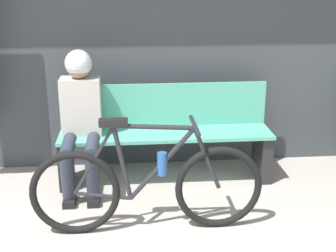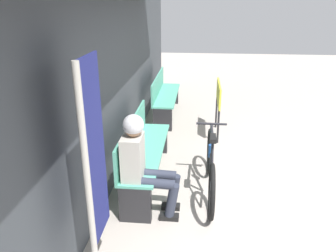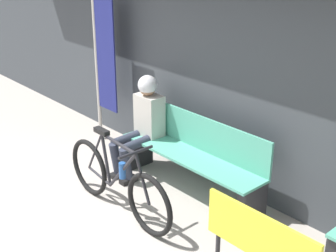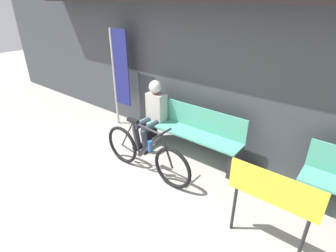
{
  "view_description": "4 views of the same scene",
  "coord_description": "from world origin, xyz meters",
  "views": [
    {
      "loc": [
        0.26,
        -1.64,
        1.86
      ],
      "look_at": [
        0.56,
        1.72,
        0.72
      ],
      "focal_mm": 50.0,
      "sensor_mm": 36.0,
      "label": 1
    },
    {
      "loc": [
        -3.33,
        1.63,
        2.36
      ],
      "look_at": [
        0.55,
        2.0,
        0.83
      ],
      "focal_mm": 35.0,
      "sensor_mm": 36.0,
      "label": 2
    },
    {
      "loc": [
        3.91,
        -1.0,
        2.72
      ],
      "look_at": [
        0.55,
        2.01,
        0.87
      ],
      "focal_mm": 50.0,
      "sensor_mm": 36.0,
      "label": 3
    },
    {
      "loc": [
        2.79,
        -1.0,
        2.52
      ],
      "look_at": [
        0.51,
        1.84,
        0.72
      ],
      "focal_mm": 28.0,
      "sensor_mm": 36.0,
      "label": 4
    }
  ],
  "objects": [
    {
      "name": "banner_pole",
      "position": [
        -1.18,
        2.4,
        1.18
      ],
      "size": [
        0.45,
        0.05,
        1.99
      ],
      "color": "#B7B2A8",
      "rests_on": "ground_plane"
    },
    {
      "name": "signboard",
      "position": [
        2.32,
        1.27,
        0.73
      ],
      "size": [
        0.93,
        0.04,
        0.97
      ],
      "color": "#232326",
      "rests_on": "ground_plane"
    },
    {
      "name": "person_seated",
      "position": [
        -0.14,
        2.22,
        0.7
      ],
      "size": [
        0.34,
        0.64,
        1.22
      ],
      "color": "#2D3342",
      "rests_on": "ground_plane"
    },
    {
      "name": "park_bench_near",
      "position": [
        0.59,
        2.34,
        0.42
      ],
      "size": [
        1.89,
        0.42,
        0.87
      ],
      "color": "#51A88E",
      "rests_on": "ground_plane"
    },
    {
      "name": "storefront_wall",
      "position": [
        0.0,
        2.76,
        1.66
      ],
      "size": [
        12.0,
        0.56,
        3.2
      ],
      "color": "#3D4247",
      "rests_on": "ground_plane"
    },
    {
      "name": "ground_plane",
      "position": [
        0.0,
        0.0,
        0.0
      ],
      "size": [
        24.0,
        24.0,
        0.0
      ],
      "primitive_type": "plane",
      "color": "#ADA399"
    },
    {
      "name": "park_bench_far",
      "position": [
        3.32,
        2.34,
        0.42
      ],
      "size": [
        1.85,
        0.42,
        0.87
      ],
      "color": "#51A88E",
      "rests_on": "ground_plane"
    },
    {
      "name": "bicycle",
      "position": [
        0.39,
        1.44,
        0.36
      ],
      "size": [
        1.7,
        0.4,
        0.88
      ],
      "color": "black",
      "rests_on": "ground_plane"
    }
  ]
}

